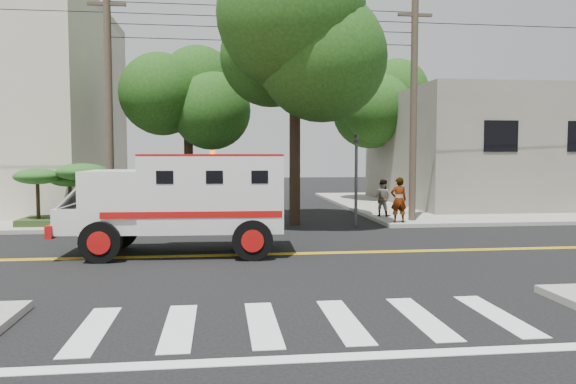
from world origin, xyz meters
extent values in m
plane|color=black|center=(0.00, 0.00, 0.00)|extent=(100.00, 100.00, 0.00)
cube|color=gray|center=(13.50, 13.50, 0.07)|extent=(17.00, 17.00, 0.15)
cube|color=slate|center=(15.00, 14.00, 3.15)|extent=(14.00, 12.00, 6.00)
cylinder|color=#382D23|center=(-5.60, 6.00, 4.50)|extent=(0.28, 0.28, 9.00)
cylinder|color=#382D23|center=(6.30, 6.20, 4.50)|extent=(0.28, 0.28, 9.00)
cylinder|color=black|center=(1.50, 6.50, 3.50)|extent=(0.44, 0.44, 7.00)
sphere|color=#143A0F|center=(1.50, 6.50, 7.00)|extent=(5.32, 5.32, 5.32)
sphere|color=#143A0F|center=(2.64, 5.74, 7.57)|extent=(4.56, 4.56, 4.56)
cylinder|color=black|center=(-3.00, 12.00, 2.80)|extent=(0.44, 0.44, 5.60)
sphere|color=#143A0F|center=(-3.00, 12.00, 5.60)|extent=(3.92, 3.92, 3.92)
sphere|color=#143A0F|center=(-2.16, 11.44, 6.02)|extent=(3.36, 3.36, 3.36)
cylinder|color=black|center=(8.50, 16.00, 2.97)|extent=(0.44, 0.44, 5.95)
sphere|color=#143A0F|center=(8.50, 16.00, 5.95)|extent=(4.20, 4.20, 4.20)
sphere|color=#143A0F|center=(9.40, 15.40, 6.40)|extent=(3.60, 3.60, 3.60)
cylinder|color=#3F3F42|center=(3.80, 5.60, 1.80)|extent=(0.12, 0.12, 3.60)
imported|color=#3F3F42|center=(3.80, 5.60, 3.15)|extent=(0.15, 0.18, 0.90)
cylinder|color=#3F3F42|center=(-6.20, 6.20, 1.00)|extent=(0.06, 0.06, 2.00)
cube|color=#0C33A5|center=(-6.20, 6.14, 1.80)|extent=(0.45, 0.03, 0.45)
cube|color=#1E3314|center=(-7.50, 6.80, 0.27)|extent=(3.20, 2.00, 0.24)
cylinder|color=black|center=(-8.40, 6.50, 1.15)|extent=(0.14, 0.14, 1.52)
ellipsoid|color=#174916|center=(-8.40, 6.50, 2.00)|extent=(1.73, 1.73, 0.60)
cylinder|color=black|center=(-7.40, 7.20, 1.07)|extent=(0.14, 0.14, 1.36)
ellipsoid|color=#174916|center=(-7.40, 7.20, 1.83)|extent=(1.55, 1.55, 0.54)
cylinder|color=black|center=(-6.70, 6.30, 1.23)|extent=(0.14, 0.14, 1.68)
ellipsoid|color=#174916|center=(-6.70, 6.30, 2.17)|extent=(1.91, 1.91, 0.66)
cube|color=silver|center=(-1.70, 0.34, 1.75)|extent=(4.00, 2.46, 2.11)
cube|color=silver|center=(-4.40, 0.45, 1.55)|extent=(1.69, 2.27, 1.70)
cube|color=black|center=(-5.18, 0.48, 2.01)|extent=(0.13, 1.71, 0.70)
cube|color=silver|center=(-5.46, 0.49, 1.05)|extent=(0.98, 2.04, 0.70)
cube|color=#A60E0C|center=(-5.96, 0.51, 0.80)|extent=(0.26, 2.16, 0.35)
cube|color=#A60E0C|center=(-1.70, 0.34, 2.84)|extent=(4.00, 2.46, 0.06)
cylinder|color=black|center=(-4.65, -0.67, 0.55)|extent=(1.11, 0.36, 1.10)
cylinder|color=black|center=(-4.56, 1.58, 0.55)|extent=(1.11, 0.36, 1.10)
cylinder|color=black|center=(-0.64, -0.82, 0.55)|extent=(1.11, 0.36, 1.10)
cylinder|color=black|center=(-0.55, 1.42, 0.55)|extent=(1.11, 0.36, 1.10)
imported|color=gray|center=(5.50, 5.50, 1.04)|extent=(0.66, 0.43, 1.79)
imported|color=gray|center=(5.50, 7.72, 0.95)|extent=(0.99, 0.96, 1.60)
camera|label=1|loc=(-1.51, -15.83, 2.90)|focal=35.00mm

